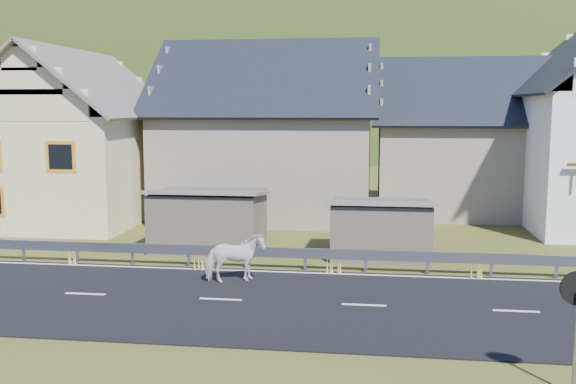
# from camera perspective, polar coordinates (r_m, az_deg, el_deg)

# --- Properties ---
(ground) EXTENTS (160.00, 160.00, 0.00)m
(ground) POSITION_cam_1_polar(r_m,az_deg,el_deg) (18.34, -6.01, -9.59)
(ground) COLOR #424716
(ground) RESTS_ON ground
(road) EXTENTS (60.00, 7.00, 0.04)m
(road) POSITION_cam_1_polar(r_m,az_deg,el_deg) (18.33, -6.02, -9.53)
(road) COLOR black
(road) RESTS_ON ground
(lane_markings) EXTENTS (60.00, 6.60, 0.01)m
(lane_markings) POSITION_cam_1_polar(r_m,az_deg,el_deg) (18.32, -6.02, -9.45)
(lane_markings) COLOR silver
(lane_markings) RESTS_ON road
(guardrail) EXTENTS (28.10, 0.09, 0.75)m
(guardrail) POSITION_cam_1_polar(r_m,az_deg,el_deg) (21.66, -3.75, -5.34)
(guardrail) COLOR #93969B
(guardrail) RESTS_ON ground
(shed_left) EXTENTS (4.30, 3.30, 2.40)m
(shed_left) POSITION_cam_1_polar(r_m,az_deg,el_deg) (24.69, -7.04, -2.52)
(shed_left) COLOR #706153
(shed_left) RESTS_ON ground
(shed_right) EXTENTS (3.80, 2.90, 2.20)m
(shed_right) POSITION_cam_1_polar(r_m,az_deg,el_deg) (23.44, 8.24, -3.33)
(shed_right) COLOR #706153
(shed_right) RESTS_ON ground
(house_cream) EXTENTS (7.80, 9.80, 8.30)m
(house_cream) POSITION_cam_1_polar(r_m,az_deg,el_deg) (32.31, -18.55, 5.32)
(house_cream) COLOR #F7EBB7
(house_cream) RESTS_ON ground
(house_stone_a) EXTENTS (10.80, 9.80, 8.90)m
(house_stone_a) POSITION_cam_1_polar(r_m,az_deg,el_deg) (32.45, -1.62, 6.21)
(house_stone_a) COLOR gray
(house_stone_a) RESTS_ON ground
(house_stone_b) EXTENTS (9.80, 8.80, 8.10)m
(house_stone_b) POSITION_cam_1_polar(r_m,az_deg,el_deg) (34.38, 15.70, 5.34)
(house_stone_b) COLOR gray
(house_stone_b) RESTS_ON ground
(mountain) EXTENTS (440.00, 280.00, 260.00)m
(mountain) POSITION_cam_1_polar(r_m,az_deg,el_deg) (198.65, 7.73, 0.13)
(mountain) COLOR #253210
(mountain) RESTS_ON ground
(conifer_patch) EXTENTS (76.00, 50.00, 28.00)m
(conifer_patch) POSITION_cam_1_polar(r_m,az_deg,el_deg) (140.13, -17.57, 7.45)
(conifer_patch) COLOR black
(conifer_patch) RESTS_ON ground
(horse) EXTENTS (1.44, 1.97, 1.51)m
(horse) POSITION_cam_1_polar(r_m,az_deg,el_deg) (19.86, -4.76, -5.85)
(horse) COLOR silver
(horse) RESTS_ON road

